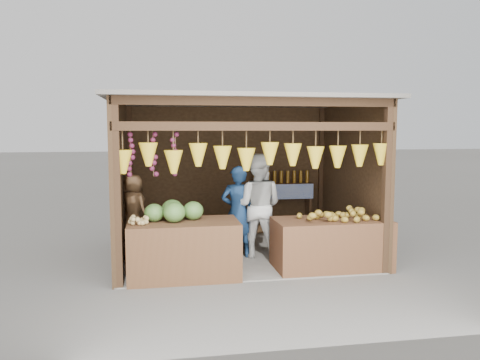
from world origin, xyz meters
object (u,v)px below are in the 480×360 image
(vendor_seated, at_px, (133,207))
(counter_left, at_px, (184,249))
(man_standing, at_px, (238,212))
(woman_standing, at_px, (258,206))
(counter_right, at_px, (331,244))

(vendor_seated, bearing_deg, counter_left, 169.01)
(man_standing, xyz_separation_m, woman_standing, (0.34, -0.01, 0.10))
(counter_left, relative_size, vendor_seated, 1.43)
(man_standing, distance_m, vendor_seated, 1.73)
(counter_left, bearing_deg, woman_standing, 34.75)
(counter_right, height_order, woman_standing, woman_standing)
(counter_right, xyz_separation_m, vendor_seated, (-3.04, 1.05, 0.49))
(man_standing, bearing_deg, woman_standing, -172.00)
(man_standing, bearing_deg, counter_left, 54.07)
(counter_right, xyz_separation_m, woman_standing, (-0.98, 0.85, 0.49))
(counter_right, distance_m, man_standing, 1.62)
(man_standing, relative_size, vendor_seated, 1.40)
(woman_standing, bearing_deg, counter_right, 160.95)
(woman_standing, xyz_separation_m, vendor_seated, (-2.06, 0.21, -0.00))
(counter_left, bearing_deg, counter_right, 1.20)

